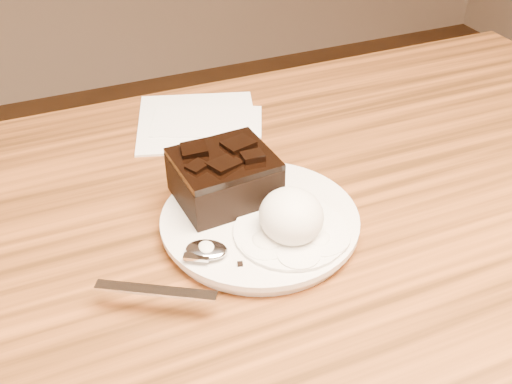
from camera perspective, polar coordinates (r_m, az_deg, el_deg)
name	(u,v)px	position (r m, az deg, el deg)	size (l,w,h in m)	color
plate	(260,223)	(0.61, 0.37, -2.93)	(0.20, 0.20, 0.02)	silver
brownie	(224,180)	(0.62, -3.02, 1.17)	(0.10, 0.08, 0.04)	black
ice_cream_scoop	(291,216)	(0.57, 3.36, -2.29)	(0.06, 0.07, 0.05)	white
melt_puddle	(291,232)	(0.58, 3.29, -3.84)	(0.11, 0.11, 0.00)	white
spoon	(207,251)	(0.56, -4.70, -5.62)	(0.03, 0.16, 0.01)	silver
napkin	(197,121)	(0.80, -5.60, 6.74)	(0.15, 0.15, 0.01)	white
crumb_a	(253,235)	(0.58, -0.31, -4.07)	(0.01, 0.01, 0.00)	black
crumb_b	(240,264)	(0.55, -1.52, -6.84)	(0.01, 0.01, 0.00)	black
crumb_c	(262,205)	(0.62, 0.55, -1.23)	(0.01, 0.00, 0.00)	black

